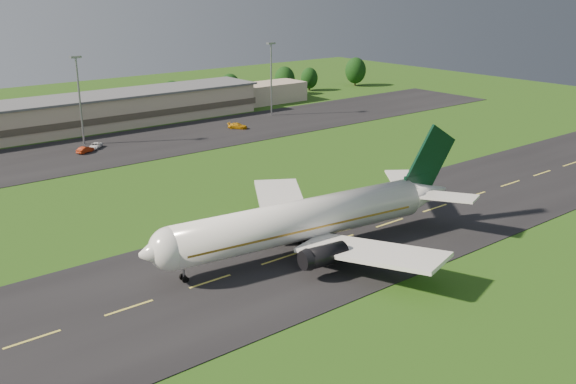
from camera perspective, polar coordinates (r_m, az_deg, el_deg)
ground at (r=87.55m, az=-0.79°, el=-6.02°), size 360.00×360.00×0.00m
taxiway at (r=87.53m, az=-0.79°, el=-5.99°), size 220.00×30.00×0.10m
apron at (r=148.05m, az=-18.29°, el=3.18°), size 260.00×30.00×0.10m
airliner at (r=88.48m, az=1.65°, el=-2.50°), size 51.17×41.84×15.57m
terminal at (r=171.57m, az=-19.38°, el=6.37°), size 145.00×16.00×8.40m
light_mast_centre at (r=154.65m, az=-18.10°, el=8.62°), size 2.40×1.20×20.35m
light_mast_east at (r=181.40m, az=-1.51°, el=10.76°), size 2.40×1.20×20.35m
tree_line at (r=191.94m, az=-12.03°, el=8.42°), size 200.66×9.36×10.29m
service_vehicle_b at (r=148.67m, az=-17.59°, el=3.61°), size 4.47×3.26×1.40m
service_vehicle_c at (r=152.11m, az=-16.74°, el=3.97°), size 4.44×4.57×1.21m
service_vehicle_d at (r=166.33m, az=-4.51°, el=5.88°), size 4.72×5.28×1.47m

